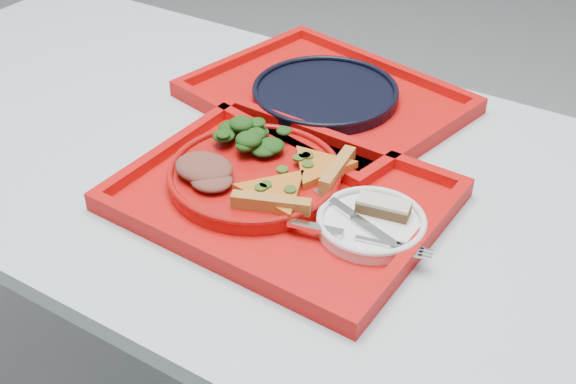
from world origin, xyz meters
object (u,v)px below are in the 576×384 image
object	(u,v)px
dinner_plate	(255,176)
navy_plate	(325,94)
tray_main	(282,199)
tray_far	(325,101)
dessert_bar	(383,207)

from	to	relation	value
dinner_plate	navy_plate	world-z (taller)	dinner_plate
dinner_plate	tray_main	bearing A→B (deg)	-10.30
tray_far	dinner_plate	bearing A→B (deg)	-70.07
tray_main	tray_far	distance (m)	0.30
navy_plate	dessert_bar	size ratio (longest dim) A/B	3.34
tray_far	navy_plate	distance (m)	0.01
dinner_plate	navy_plate	distance (m)	0.28
tray_main	dessert_bar	distance (m)	0.15
tray_main	tray_far	size ratio (longest dim) A/B	1.00
tray_main	navy_plate	bearing A→B (deg)	109.82
navy_plate	dessert_bar	distance (m)	0.36
dinner_plate	dessert_bar	size ratio (longest dim) A/B	3.34
tray_main	dinner_plate	world-z (taller)	dinner_plate
tray_far	navy_plate	xyz separation A→B (m)	(-0.00, 0.00, 0.01)
dinner_plate	navy_plate	bearing A→B (deg)	97.51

